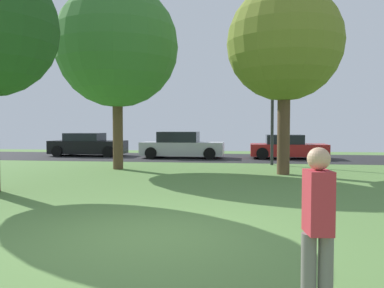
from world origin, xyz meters
TOP-DOWN VIEW (x-y plane):
  - ground_plane at (0.00, 0.00)m, footprint 44.00×44.00m
  - road_strip at (0.00, 16.00)m, footprint 44.00×6.40m
  - oak_tree_left at (-3.75, 9.57)m, footprint 5.03×5.03m
  - oak_tree_center at (2.90, 8.67)m, footprint 4.22×4.22m
  - person_walking at (2.19, -2.46)m, footprint 0.30×0.34m
  - parked_car_black at (-7.88, 16.32)m, footprint 4.39×2.05m
  - parked_car_silver at (-2.05, 15.60)m, footprint 4.59×2.04m
  - parked_car_red at (3.80, 15.99)m, footprint 4.12×2.09m
  - street_lamp_post at (2.72, 12.20)m, footprint 0.14×0.14m

SIDE VIEW (x-z plane):
  - ground_plane at x=0.00m, z-range 0.00..0.00m
  - road_strip at x=0.00m, z-range 0.00..0.01m
  - parked_car_red at x=3.80m, z-range -0.05..1.26m
  - parked_car_black at x=-7.88m, z-range -0.04..1.33m
  - parked_car_silver at x=-2.05m, z-range -0.07..1.41m
  - person_walking at x=2.19m, z-range 0.08..1.67m
  - street_lamp_post at x=2.72m, z-range 0.00..4.50m
  - oak_tree_center at x=2.90m, z-range 1.33..8.27m
  - oak_tree_left at x=-3.75m, z-range 1.27..8.87m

